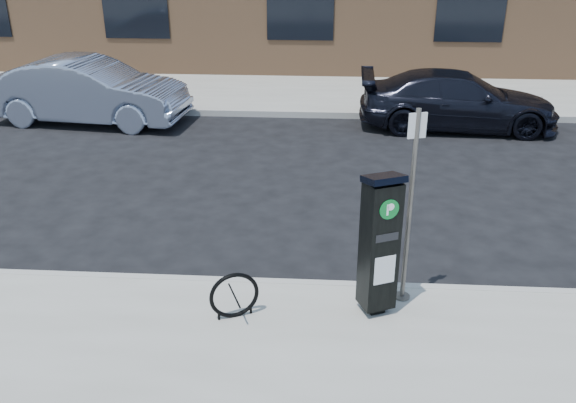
# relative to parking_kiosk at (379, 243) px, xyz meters

# --- Properties ---
(ground) EXTENTS (120.00, 120.00, 0.00)m
(ground) POSITION_rel_parking_kiosk_xyz_m (-1.51, 0.61, -1.07)
(ground) COLOR black
(ground) RESTS_ON ground
(sidewalk_far) EXTENTS (60.00, 12.00, 0.15)m
(sidewalk_far) POSITION_rel_parking_kiosk_xyz_m (-1.51, 14.61, -1.00)
(sidewalk_far) COLOR gray
(sidewalk_far) RESTS_ON ground
(curb_near) EXTENTS (60.00, 0.12, 0.16)m
(curb_near) POSITION_rel_parking_kiosk_xyz_m (-1.51, 0.59, -1.00)
(curb_near) COLOR #9E9B93
(curb_near) RESTS_ON ground
(curb_far) EXTENTS (60.00, 0.12, 0.16)m
(curb_far) POSITION_rel_parking_kiosk_xyz_m (-1.51, 8.63, -1.00)
(curb_far) COLOR #9E9B93
(curb_far) RESTS_ON ground
(parking_kiosk) EXTENTS (0.52, 0.50, 1.80)m
(parking_kiosk) POSITION_rel_parking_kiosk_xyz_m (0.00, 0.00, 0.00)
(parking_kiosk) COLOR black
(parking_kiosk) RESTS_ON sidewalk_near
(sign_pole) EXTENTS (0.21, 0.20, 2.44)m
(sign_pole) POSITION_rel_parking_kiosk_xyz_m (0.36, 0.31, 0.29)
(sign_pole) COLOR #524C48
(sign_pole) RESTS_ON sidewalk_near
(bike_rack) EXTENTS (0.57, 0.28, 0.60)m
(bike_rack) POSITION_rel_parking_kiosk_xyz_m (-1.68, -0.24, -0.63)
(bike_rack) COLOR black
(bike_rack) RESTS_ON sidewalk_near
(car_silver) EXTENTS (4.86, 2.15, 1.55)m
(car_silver) POSITION_rel_parking_kiosk_xyz_m (-6.39, 7.89, -0.30)
(car_silver) COLOR #8692AB
(car_silver) RESTS_ON ground
(car_dark) EXTENTS (4.65, 2.03, 1.33)m
(car_dark) POSITION_rel_parking_kiosk_xyz_m (2.43, 8.01, -0.41)
(car_dark) COLOR black
(car_dark) RESTS_ON ground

